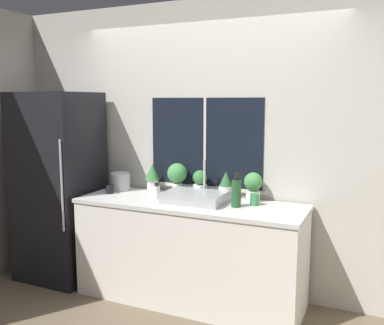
% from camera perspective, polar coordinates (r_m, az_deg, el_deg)
% --- Properties ---
extents(ground_plane, '(14.00, 14.00, 0.00)m').
position_cam_1_polar(ground_plane, '(3.81, -2.49, -19.72)').
color(ground_plane, brown).
extents(wall_back, '(8.00, 0.09, 2.70)m').
position_cam_1_polar(wall_back, '(4.04, 1.96, 2.05)').
color(wall_back, '#BCB7AD').
rests_on(wall_back, ground_plane).
extents(wall_left, '(0.06, 7.00, 2.70)m').
position_cam_1_polar(wall_left, '(5.78, -14.40, 3.67)').
color(wall_left, '#BCB7AD').
rests_on(wall_left, ground_plane).
extents(counter, '(2.03, 0.67, 0.91)m').
position_cam_1_polar(counter, '(3.89, -0.35, -11.77)').
color(counter, white).
rests_on(counter, ground_plane).
extents(refrigerator, '(0.74, 0.67, 1.87)m').
position_cam_1_polar(refrigerator, '(4.50, -17.34, -3.05)').
color(refrigerator, black).
rests_on(refrigerator, ground_plane).
extents(sink, '(0.52, 0.42, 0.34)m').
position_cam_1_polar(sink, '(3.74, 0.43, -4.61)').
color(sink, '#ADADB2').
rests_on(sink, counter).
extents(potted_plant_far_left, '(0.14, 0.14, 0.28)m').
position_cam_1_polar(potted_plant_far_left, '(4.18, -5.29, -1.75)').
color(potted_plant_far_left, white).
rests_on(potted_plant_far_left, counter).
extents(potted_plant_left, '(0.19, 0.19, 0.29)m').
position_cam_1_polar(potted_plant_left, '(4.05, -1.98, -1.66)').
color(potted_plant_left, white).
rests_on(potted_plant_left, counter).
extents(potted_plant_center, '(0.13, 0.13, 0.24)m').
position_cam_1_polar(potted_plant_center, '(3.96, 1.08, -2.73)').
color(potted_plant_center, white).
rests_on(potted_plant_center, counter).
extents(potted_plant_right, '(0.13, 0.13, 0.25)m').
position_cam_1_polar(potted_plant_right, '(3.87, 4.55, -3.06)').
color(potted_plant_right, white).
rests_on(potted_plant_right, counter).
extents(potted_plant_far_right, '(0.16, 0.16, 0.26)m').
position_cam_1_polar(potted_plant_far_right, '(3.79, 8.15, -3.02)').
color(potted_plant_far_right, white).
rests_on(potted_plant_far_right, counter).
extents(soap_bottle, '(0.06, 0.06, 0.15)m').
position_cam_1_polar(soap_bottle, '(3.87, -4.75, -3.95)').
color(soap_bottle, white).
rests_on(soap_bottle, counter).
extents(bottle_tall, '(0.08, 0.08, 0.29)m').
position_cam_1_polar(bottle_tall, '(3.57, 5.92, -4.03)').
color(bottle_tall, '#235128').
rests_on(bottle_tall, counter).
extents(mug_green, '(0.07, 0.07, 0.10)m').
position_cam_1_polar(mug_green, '(3.66, 8.36, -4.91)').
color(mug_green, '#38844C').
rests_on(mug_green, counter).
extents(mug_black, '(0.07, 0.07, 0.08)m').
position_cam_1_polar(mug_black, '(4.15, -10.94, -3.53)').
color(mug_black, black).
rests_on(mug_black, counter).
extents(kettle, '(0.19, 0.19, 0.19)m').
position_cam_1_polar(kettle, '(4.29, -9.52, -2.42)').
color(kettle, '#B2B2B7').
rests_on(kettle, counter).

